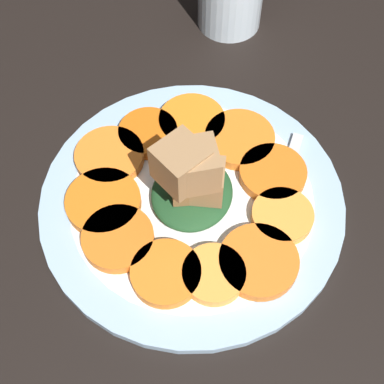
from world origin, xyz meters
The scene contains 15 objects.
table_slab centered at (0.00, 0.00, 1.00)cm, with size 120.00×120.00×2.00cm, color black.
plate centered at (0.00, 0.00, 2.52)cm, with size 29.62×29.62×1.05cm.
carrot_slice_0 centered at (0.45, -8.80, 3.67)cm, with size 5.81×5.81×1.13cm, color orange.
carrot_slice_1 centered at (4.52, -6.99, 3.67)cm, with size 6.63×6.63×1.13cm, color orange.
carrot_slice_2 centered at (7.76, -2.88, 3.67)cm, with size 7.20×7.20×1.13cm, color orange.
carrot_slice_3 centered at (8.65, 2.46, 3.67)cm, with size 6.95×6.95×1.13cm, color orange.
carrot_slice_4 centered at (5.96, 6.41, 3.67)cm, with size 6.11×6.11×1.13cm, color #D56013.
carrot_slice_5 centered at (2.10, 9.20, 3.67)cm, with size 6.96×6.96×1.13cm, color orange.
carrot_slice_6 centered at (-3.10, 7.90, 3.67)cm, with size 7.21×7.21×1.13cm, color orange.
carrot_slice_7 centered at (-6.38, 5.23, 3.67)cm, with size 6.64×6.64×1.13cm, color orange.
carrot_slice_8 centered at (-8.47, 0.24, 3.67)cm, with size 6.28×6.28×1.13cm, color orange.
carrot_slice_9 centered at (-7.42, -4.09, 3.67)cm, with size 5.65×5.65×1.13cm, color #F99539.
carrot_slice_10 centered at (-5.14, -7.61, 3.67)cm, with size 7.18×7.18×1.13cm, color orange.
center_pile centered at (-0.30, -0.11, 6.93)cm, with size 8.63×7.77×9.44cm.
fork centered at (1.11, -8.06, 3.30)cm, with size 17.41×2.81×0.40cm.
Camera 1 is at (-25.95, -7.33, 47.25)cm, focal length 50.00 mm.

